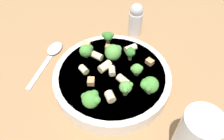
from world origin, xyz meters
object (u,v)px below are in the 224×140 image
pasta_bowl (112,77)px  broccoli_floret_4 (149,85)px  broccoli_floret_2 (115,52)px  pepper_shaker (136,19)px  broccoli_floret_3 (108,36)px  chicken_chunk_3 (86,46)px  broccoli_floret_6 (131,52)px  rigatoni_1 (84,70)px  broccoli_floret_5 (91,99)px  rigatoni_2 (131,48)px  chicken_chunk_2 (150,62)px  spoon (51,54)px  chicken_chunk_1 (91,81)px  rigatoni_4 (123,80)px  broccoli_floret_0 (137,69)px  broccoli_floret_1 (86,51)px  broccoli_floret_7 (126,88)px  drinking_glass (194,138)px  rigatoni_6 (97,56)px  rigatoni_5 (112,97)px  rigatoni_0 (105,66)px  rigatoni_3 (112,72)px  chicken_chunk_0 (109,48)px

pasta_bowl → broccoli_floret_4: (-0.08, 0.05, 0.04)m
broccoli_floret_2 → pepper_shaker: pepper_shaker is taller
broccoli_floret_3 → chicken_chunk_3: broccoli_floret_3 is taller
broccoli_floret_4 → chicken_chunk_3: size_ratio=1.90×
broccoli_floret_6 → rigatoni_1: 0.11m
broccoli_floret_5 → rigatoni_2: broccoli_floret_5 is taller
pasta_bowl → broccoli_floret_4: 0.10m
chicken_chunk_2 → pepper_shaker: size_ratio=0.17×
rigatoni_1 → spoon: bearing=-39.9°
rigatoni_2 → chicken_chunk_1: size_ratio=1.70×
broccoli_floret_4 → rigatoni_4: size_ratio=1.54×
broccoli_floret_2 → chicken_chunk_1: size_ratio=2.43×
broccoli_floret_4 → broccoli_floret_6: broccoli_floret_4 is taller
broccoli_floret_0 → broccoli_floret_1: 0.12m
broccoli_floret_7 → drinking_glass: drinking_glass is taller
broccoli_floret_6 → chicken_chunk_2: 0.05m
broccoli_floret_5 → rigatoni_1: bearing=-71.9°
chicken_chunk_1 → spoon: chicken_chunk_1 is taller
pasta_bowl → rigatoni_6: size_ratio=9.53×
broccoli_floret_0 → pepper_shaker: pepper_shaker is taller
broccoli_floret_2 → broccoli_floret_3: bearing=-71.8°
pasta_bowl → rigatoni_5: 0.07m
broccoli_floret_2 → chicken_chunk_2: size_ratio=2.47×
broccoli_floret_6 → rigatoni_0: bearing=31.7°
rigatoni_2 → chicken_chunk_3: size_ratio=1.27×
broccoli_floret_0 → broccoli_floret_7: (0.02, 0.06, 0.01)m
broccoli_floret_5 → broccoli_floret_7: (-0.07, -0.03, 0.00)m
broccoli_floret_1 → rigatoni_3: bearing=140.9°
rigatoni_0 → chicken_chunk_0: bearing=-94.3°
drinking_glass → broccoli_floret_1: bearing=-43.2°
rigatoni_6 → broccoli_floret_5: bearing=91.1°
broccoli_floret_3 → broccoli_floret_4: (-0.09, 0.15, 0.01)m
broccoli_floret_5 → broccoli_floret_1: bearing=-78.6°
pasta_bowl → broccoli_floret_7: 0.07m
broccoli_floret_0 → broccoli_floret_6: (0.01, -0.04, 0.01)m
broccoli_floret_5 → chicken_chunk_2: size_ratio=2.34×
rigatoni_5 → broccoli_floret_1: bearing=-60.6°
broccoli_floret_3 → rigatoni_6: bearing=68.0°
broccoli_floret_5 → rigatoni_1: 0.09m
broccoli_floret_2 → pepper_shaker: bearing=-109.8°
chicken_chunk_1 → spoon: (0.12, -0.11, -0.04)m
chicken_chunk_2 → broccoli_floret_0: bearing=46.0°
rigatoni_2 → rigatoni_0: bearing=47.7°
broccoli_floret_5 → rigatoni_0: broccoli_floret_5 is taller
broccoli_floret_2 → broccoli_floret_5: broccoli_floret_2 is taller
rigatoni_3 → rigatoni_6: size_ratio=0.76×
broccoli_floret_2 → broccoli_floret_7: bearing=104.9°
broccoli_floret_7 → pepper_shaker: size_ratio=0.38×
broccoli_floret_3 → chicken_chunk_3: (0.05, 0.02, -0.01)m
pepper_shaker → rigatoni_2: bearing=82.9°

